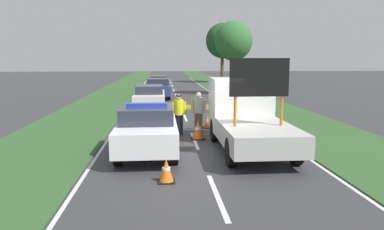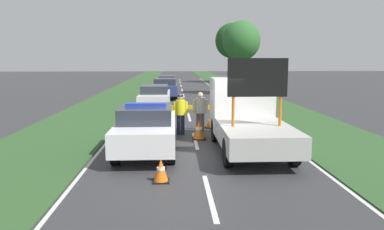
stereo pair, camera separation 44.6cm
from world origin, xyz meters
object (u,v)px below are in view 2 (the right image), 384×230
Objects in this scene: traffic_cone_behind_barrier at (210,122)px; traffic_cone_centre_front at (148,126)px; roadside_tree_near_left at (241,41)px; traffic_cone_near_police at (199,130)px; queued_car_van_white at (155,98)px; work_truck at (246,116)px; roadside_tree_near_right at (232,41)px; pedestrian_civilian at (200,109)px; road_barrier at (196,110)px; traffic_cone_near_truck at (137,121)px; queued_car_wagon_maroon at (167,83)px; traffic_cone_lane_edge at (161,170)px; queued_car_hatch_blue at (165,88)px; police_car at (147,128)px; police_officer at (181,111)px.

traffic_cone_centre_front is at bearing -160.57° from traffic_cone_behind_barrier.
traffic_cone_near_police is at bearing -105.09° from roadside_tree_near_left.
queued_car_van_white is at bearing 105.06° from traffic_cone_near_police.
roadside_tree_near_right reaches higher than work_truck.
pedestrian_civilian reaches higher than traffic_cone_behind_barrier.
roadside_tree_near_left reaches higher than road_barrier.
traffic_cone_behind_barrier is (3.24, -0.02, -0.07)m from traffic_cone_near_truck.
road_barrier is (-1.57, 3.10, -0.20)m from work_truck.
roadside_tree_near_left is at bearing 80.32° from pedestrian_civilian.
pedestrian_civilian is 2.38× the size of traffic_cone_near_truck.
queued_car_wagon_maroon is at bearing 87.17° from traffic_cone_near_truck.
traffic_cone_lane_edge is (-1.27, -6.63, -0.64)m from road_barrier.
traffic_cone_near_police is 0.16× the size of queued_car_wagon_maroon.
pedestrian_civilian reaches higher than queued_car_wagon_maroon.
queued_car_van_white is 14.28m from queued_car_wagon_maroon.
traffic_cone_lane_edge is 0.13× the size of queued_car_hatch_blue.
road_barrier is 2.72m from traffic_cone_near_truck.
traffic_cone_near_truck is (-2.72, 1.25, -0.65)m from pedestrian_civilian.
queued_car_van_white is (-2.05, 6.08, -0.12)m from road_barrier.
traffic_cone_lane_edge is at bearing -97.22° from pedestrian_civilian.
road_barrier is 1.15m from traffic_cone_behind_barrier.
pedestrian_civilian is (1.99, 3.02, 0.19)m from police_car.
roadside_tree_near_left is (4.59, 16.43, 3.51)m from pedestrian_civilian.
traffic_cone_near_police is 1.22× the size of traffic_cone_behind_barrier.
traffic_cone_lane_edge is at bearing -79.99° from traffic_cone_near_truck.
traffic_cone_near_truck is at bearing 161.19° from pedestrian_civilian.
traffic_cone_near_police is at bearing 94.21° from queued_car_wagon_maroon.
queued_car_hatch_blue is (0.41, 7.61, -0.01)m from queued_car_van_white.
queued_car_wagon_maroon is at bearing 90.69° from traffic_cone_lane_edge.
queued_car_hatch_blue reaches higher than traffic_cone_lane_edge.
queued_car_van_white is at bearing -50.63° from police_officer.
traffic_cone_behind_barrier is 19.80m from queued_car_wagon_maroon.
police_car is at bearing -103.12° from roadside_tree_near_right.
queued_car_wagon_maroon is 14.57m from roadside_tree_near_right.
traffic_cone_near_police is (1.86, 1.96, -0.46)m from police_car.
roadside_tree_near_left is at bearing -95.91° from roadside_tree_near_right.
pedestrian_civilian is 0.37× the size of queued_car_hatch_blue.
police_officer is at bearing -135.12° from road_barrier.
traffic_cone_centre_front is 0.08× the size of roadside_tree_near_right.
road_barrier is 0.63× the size of queued_car_hatch_blue.
work_truck reaches higher than traffic_cone_centre_front.
traffic_cone_behind_barrier is 31.90m from roadside_tree_near_right.
pedestrian_civilian is at bearing -76.52° from road_barrier.
traffic_cone_behind_barrier is at bearing 100.07° from queued_car_hatch_blue.
queued_car_wagon_maroon is at bearing 88.75° from traffic_cone_centre_front.
police_car is 9.65m from queued_car_van_white.
roadside_tree_near_right is (8.21, 35.24, 4.47)m from police_car.
police_officer is (-2.24, 2.39, -0.15)m from work_truck.
traffic_cone_lane_edge is 0.08× the size of roadside_tree_near_right.
road_barrier is at bearing 90.65° from traffic_cone_near_police.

